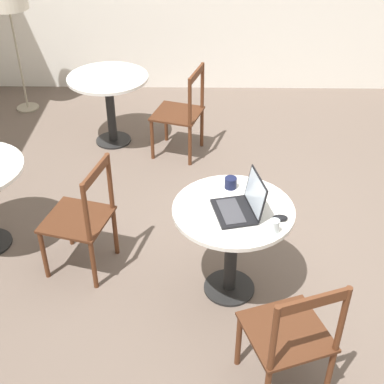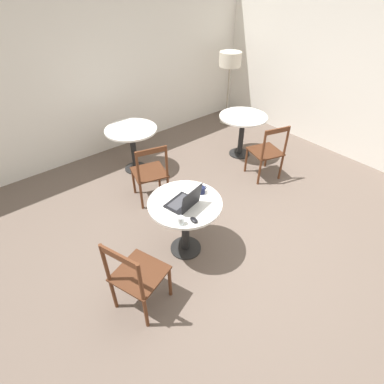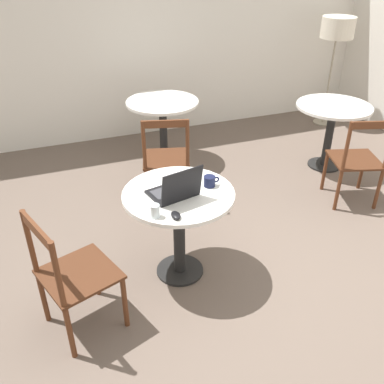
{
  "view_description": "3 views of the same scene",
  "coord_description": "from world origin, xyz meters",
  "views": [
    {
      "loc": [
        -3.29,
        0.57,
        2.87
      ],
      "look_at": [
        -0.2,
        0.62,
        0.71
      ],
      "focal_mm": 50.0,
      "sensor_mm": 36.0,
      "label": 1
    },
    {
      "loc": [
        -1.98,
        -1.65,
        2.82
      ],
      "look_at": [
        -0.15,
        0.56,
        0.61
      ],
      "focal_mm": 28.0,
      "sensor_mm": 36.0,
      "label": 2
    },
    {
      "loc": [
        -1.27,
        -2.18,
        2.34
      ],
      "look_at": [
        -0.31,
        0.4,
        0.69
      ],
      "focal_mm": 40.0,
      "sensor_mm": 36.0,
      "label": 3
    }
  ],
  "objects": [
    {
      "name": "chair_near_left",
      "position": [
        -1.26,
        0.04,
        0.46
      ],
      "size": [
        0.58,
        0.58,
        0.93
      ],
      "color": "#562D19",
      "rests_on": "ground_plane"
    },
    {
      "name": "drinking_glass",
      "position": [
        -0.68,
        0.1,
        0.79
      ],
      "size": [
        0.06,
        0.06,
        0.09
      ],
      "color": "silver",
      "rests_on": "cafe_table_near"
    },
    {
      "name": "wall_back",
      "position": [
        0.0,
        3.23,
        1.35
      ],
      "size": [
        9.4,
        0.06,
        2.7
      ],
      "color": "white",
      "rests_on": "ground_plane"
    },
    {
      "name": "floor_lamp",
      "position": [
        2.56,
        2.65,
        1.28
      ],
      "size": [
        0.43,
        0.43,
        1.45
      ],
      "color": "#9E937F",
      "rests_on": "ground_plane"
    },
    {
      "name": "mug",
      "position": [
        -0.18,
        0.35,
        0.79
      ],
      "size": [
        0.12,
        0.09,
        0.08
      ],
      "color": "#141938",
      "rests_on": "cafe_table_near"
    },
    {
      "name": "cafe_table_near",
      "position": [
        -0.43,
        0.34,
        0.59
      ],
      "size": [
        0.82,
        0.82,
        0.75
      ],
      "color": "black",
      "rests_on": "ground_plane"
    },
    {
      "name": "chair_far_front",
      "position": [
        -0.2,
        1.42,
        0.46
      ],
      "size": [
        0.56,
        0.56,
        0.93
      ],
      "color": "#562D19",
      "rests_on": "ground_plane"
    },
    {
      "name": "cafe_table_mid",
      "position": [
        1.77,
        1.5,
        0.59
      ],
      "size": [
        0.82,
        0.82,
        0.75
      ],
      "color": "black",
      "rests_on": "ground_plane"
    },
    {
      "name": "laptop",
      "position": [
        -0.47,
        0.29,
        0.8
      ],
      "size": [
        0.38,
        0.35,
        0.26
      ],
      "color": "black",
      "rests_on": "cafe_table_near"
    },
    {
      "name": "ground_plane",
      "position": [
        0.0,
        0.0,
        0.0
      ],
      "size": [
        16.0,
        16.0,
        0.0
      ],
      "primitive_type": "plane",
      "color": "#66564C"
    },
    {
      "name": "chair_mid_front",
      "position": [
        1.54,
        0.75,
        0.46
      ],
      "size": [
        0.56,
        0.56,
        0.93
      ],
      "color": "#562D19",
      "rests_on": "ground_plane"
    },
    {
      "name": "cafe_table_far",
      "position": [
        0.04,
        2.3,
        0.59
      ],
      "size": [
        0.82,
        0.82,
        0.75
      ],
      "color": "black",
      "rests_on": "ground_plane"
    },
    {
      "name": "mouse",
      "position": [
        -0.55,
        0.04,
        0.76
      ],
      "size": [
        0.06,
        0.1,
        0.03
      ],
      "color": "black",
      "rests_on": "cafe_table_near"
    }
  ]
}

